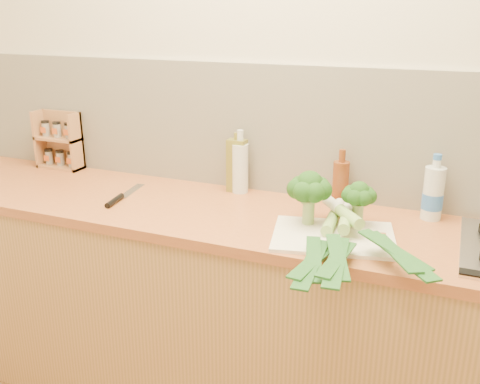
# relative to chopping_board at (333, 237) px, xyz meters

# --- Properties ---
(room_shell) EXTENTS (3.50, 3.50, 3.50)m
(room_shell) POSITION_rel_chopping_board_xyz_m (-0.32, 0.40, 0.26)
(room_shell) COLOR beige
(room_shell) RESTS_ON ground
(counter) EXTENTS (3.20, 0.62, 0.90)m
(counter) POSITION_rel_chopping_board_xyz_m (-0.32, 0.11, -0.46)
(counter) COLOR tan
(counter) RESTS_ON ground
(chopping_board) EXTENTS (0.47, 0.39, 0.01)m
(chopping_board) POSITION_rel_chopping_board_xyz_m (0.00, 0.00, 0.00)
(chopping_board) COLOR white
(chopping_board) RESTS_ON counter
(broccoli_left) EXTENTS (0.16, 0.16, 0.20)m
(broccoli_left) POSITION_rel_chopping_board_xyz_m (-0.11, 0.07, 0.14)
(broccoli_left) COLOR #8AA761
(broccoli_left) RESTS_ON chopping_board
(broccoli_right) EXTENTS (0.12, 0.12, 0.17)m
(broccoli_right) POSITION_rel_chopping_board_xyz_m (0.06, 0.11, 0.12)
(broccoli_right) COLOR #8AA761
(broccoli_right) RESTS_ON chopping_board
(leek_front) EXTENTS (0.12, 0.73, 0.04)m
(leek_front) POSITION_rel_chopping_board_xyz_m (-0.02, -0.01, 0.03)
(leek_front) COLOR white
(leek_front) RESTS_ON chopping_board
(leek_mid) EXTENTS (0.15, 0.68, 0.04)m
(leek_mid) POSITION_rel_chopping_board_xyz_m (0.04, -0.04, 0.05)
(leek_mid) COLOR white
(leek_mid) RESTS_ON chopping_board
(leek_back) EXTENTS (0.45, 0.55, 0.04)m
(leek_back) POSITION_rel_chopping_board_xyz_m (0.09, -0.02, 0.07)
(leek_back) COLOR white
(leek_back) RESTS_ON chopping_board
(chefs_knife) EXTENTS (0.08, 0.32, 0.02)m
(chefs_knife) POSITION_rel_chopping_board_xyz_m (-0.91, 0.05, 0.00)
(chefs_knife) COLOR silver
(chefs_knife) RESTS_ON counter
(spice_rack) EXTENTS (0.23, 0.09, 0.28)m
(spice_rack) POSITION_rel_chopping_board_xyz_m (-1.45, 0.35, 0.12)
(spice_rack) COLOR tan
(spice_rack) RESTS_ON counter
(oil_tin) EXTENTS (0.08, 0.05, 0.26)m
(oil_tin) POSITION_rel_chopping_board_xyz_m (-0.50, 0.34, 0.11)
(oil_tin) COLOR olive
(oil_tin) RESTS_ON counter
(glass_bottle) EXTENTS (0.07, 0.07, 0.27)m
(glass_bottle) POSITION_rel_chopping_board_xyz_m (-0.49, 0.34, 0.11)
(glass_bottle) COLOR silver
(glass_bottle) RESTS_ON counter
(amber_bottle) EXTENTS (0.06, 0.06, 0.23)m
(amber_bottle) POSITION_rel_chopping_board_xyz_m (-0.05, 0.33, 0.09)
(amber_bottle) COLOR brown
(amber_bottle) RESTS_ON counter
(water_bottle) EXTENTS (0.08, 0.08, 0.23)m
(water_bottle) POSITION_rel_chopping_board_xyz_m (0.30, 0.32, 0.09)
(water_bottle) COLOR silver
(water_bottle) RESTS_ON counter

